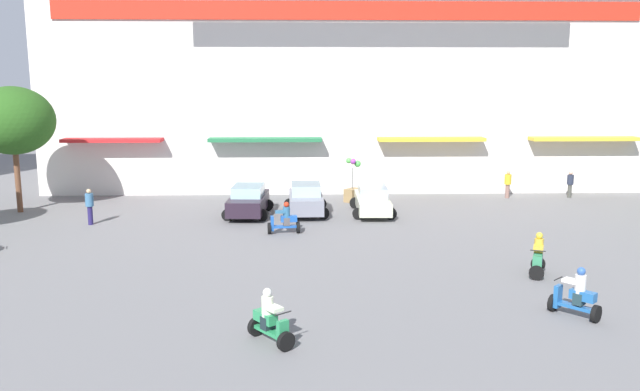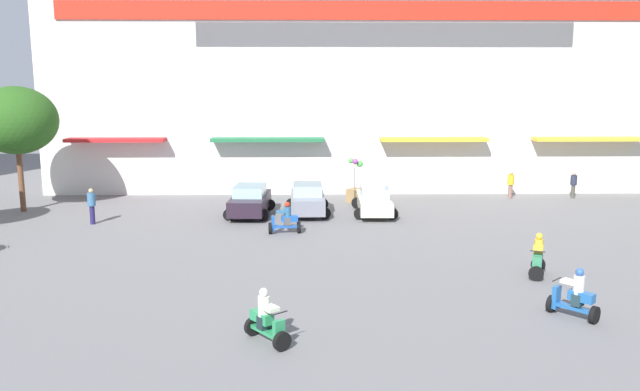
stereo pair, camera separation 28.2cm
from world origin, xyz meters
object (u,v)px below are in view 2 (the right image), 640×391
Objects in this scene: scooter_rider_3 at (538,259)px; scooter_rider_8 at (266,321)px; parked_car_1 at (307,199)px; scooter_rider_2 at (285,220)px; scooter_rider_1 at (574,297)px; pedestrian_1 at (92,204)px; balloon_vendor_cart at (355,187)px; parked_car_2 at (374,200)px; parked_car_0 at (250,200)px; pedestrian_2 at (574,183)px; plaza_tree_2 at (16,121)px; pedestrian_0 at (511,183)px.

scooter_rider_8 is at bearing -148.56° from scooter_rider_3.
parked_car_1 is at bearing 86.07° from scooter_rider_8.
scooter_rider_2 is 0.99× the size of scooter_rider_8.
parked_car_1 reaches higher than scooter_rider_1.
scooter_rider_8 is 17.12m from pedestrian_1.
pedestrian_1 is 14.17m from balloon_vendor_cart.
pedestrian_1 is at bearing -157.72° from balloon_vendor_cart.
parked_car_2 is 2.87× the size of scooter_rider_3.
scooter_rider_8 is (1.82, -16.21, -0.17)m from parked_car_0.
scooter_rider_3 is 20.57m from pedestrian_1.
parked_car_0 is 2.64× the size of pedestrian_2.
parked_car_0 is 0.93× the size of parked_car_2.
pedestrian_1 is at bearing -33.64° from plaza_tree_2.
scooter_rider_2 is 0.95× the size of pedestrian_2.
scooter_rider_1 reaches higher than scooter_rider_2.
pedestrian_0 is at bearing 78.14° from scooter_rider_1.
scooter_rider_8 is at bearing -169.76° from scooter_rider_1.
scooter_rider_2 is at bearing -103.93° from parked_car_1.
plaza_tree_2 is 1.56× the size of parked_car_0.
plaza_tree_2 is at bearing 146.36° from pedestrian_1.
scooter_rider_8 is (-1.13, -16.43, -0.19)m from parked_car_1.
pedestrian_2 is at bearing 26.53° from scooter_rider_2.
pedestrian_0 reaches higher than parked_car_0.
pedestrian_2 reaches higher than scooter_rider_2.
pedestrian_2 is (3.69, -0.03, -0.01)m from pedestrian_0.
scooter_rider_3 is at bearing -35.40° from scooter_rider_2.
scooter_rider_2 is 9.63m from pedestrian_1.
parked_car_1 is 2.28× the size of pedestrian_1.
scooter_rider_1 is at bearing -50.18° from scooter_rider_2.
pedestrian_2 reaches higher than scooter_rider_3.
scooter_rider_8 is at bearing -100.96° from balloon_vendor_cart.
parked_car_2 is (18.51, -1.02, -4.06)m from plaza_tree_2.
pedestrian_0 reaches higher than parked_car_2.
scooter_rider_2 is (-4.47, -4.14, -0.13)m from parked_car_2.
scooter_rider_3 is at bearing -26.74° from plaza_tree_2.
balloon_vendor_cart is at bearing 22.28° from pedestrian_1.
balloon_vendor_cart is (-9.18, -0.87, -0.03)m from pedestrian_0.
balloon_vendor_cart reaches higher than scooter_rider_3.
plaza_tree_2 is 28.18m from scooter_rider_1.
pedestrian_1 is at bearing 167.58° from scooter_rider_2.
scooter_rider_1 is 0.97× the size of pedestrian_0.
parked_car_0 is 6.67m from balloon_vendor_cart.
parked_car_0 is (12.10, -1.26, -4.01)m from plaza_tree_2.
parked_car_0 is 15.47m from pedestrian_0.
pedestrian_2 is at bearing 67.96° from scooter_rider_1.
scooter_rider_8 is at bearing -129.03° from pedestrian_2.
balloon_vendor_cart reaches higher than scooter_rider_1.
pedestrian_2 is at bearing -0.53° from pedestrian_0.
pedestrian_0 is (3.63, 14.90, 0.26)m from scooter_rider_3.
scooter_rider_1 is 20.46m from pedestrian_2.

